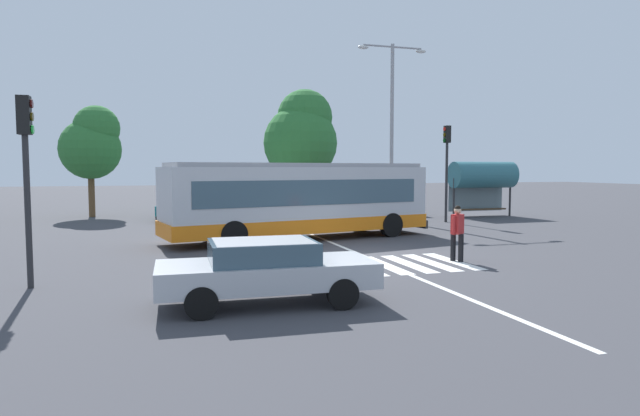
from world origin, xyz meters
name	(u,v)px	position (x,y,z in m)	size (l,w,h in m)	color
ground_plane	(365,255)	(0.00, 0.00, 0.00)	(160.00, 160.00, 0.00)	#3D3D42
city_transit_bus	(300,200)	(-0.99, 4.44, 1.59)	(11.29, 4.67, 3.06)	black
pedestrian_crossing_street	(457,230)	(2.21, -2.06, 0.97)	(0.50, 0.44, 1.72)	black
foreground_sedan	(266,268)	(-4.44, -5.46, 0.77)	(4.56, 1.99, 1.35)	black
parked_car_teal	(175,206)	(-5.46, 14.56, 0.77)	(2.23, 4.65, 1.35)	black
parked_car_silver	(224,205)	(-2.75, 14.85, 0.77)	(1.97, 4.55, 1.35)	black
parked_car_white	(270,204)	(0.00, 14.89, 0.77)	(1.92, 4.53, 1.35)	black
parked_car_champagne	(314,203)	(2.68, 14.73, 0.77)	(2.19, 4.64, 1.35)	black
parked_car_red	(353,202)	(5.26, 14.80, 0.77)	(2.26, 4.66, 1.35)	black
parked_car_blue	(397,202)	(8.03, 14.34, 0.77)	(2.18, 4.63, 1.35)	black
traffic_light_near_corner	(26,160)	(-9.48, -2.28, 3.05)	(0.33, 0.32, 4.53)	#28282B
traffic_light_far_corner	(447,158)	(8.25, 8.84, 3.40)	(0.33, 0.32, 5.10)	#28282B
bus_stop_shelter	(483,176)	(11.97, 11.03, 2.42)	(3.96, 1.54, 3.25)	#28282B
twin_arm_street_lamp	(392,114)	(5.88, 10.63, 5.80)	(4.01, 0.32, 9.55)	#939399
background_tree_left	(92,143)	(-9.98, 17.78, 4.33)	(3.51, 3.51, 6.53)	brown
background_tree_right	(302,135)	(3.18, 19.30, 5.13)	(5.05, 5.05, 8.27)	brown
crosswalk_painted_stripes	(373,266)	(-0.55, -2.01, 0.00)	(5.72, 3.09, 0.01)	silver
lane_center_line	(341,246)	(-0.12, 2.00, 0.00)	(0.16, 24.00, 0.01)	silver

